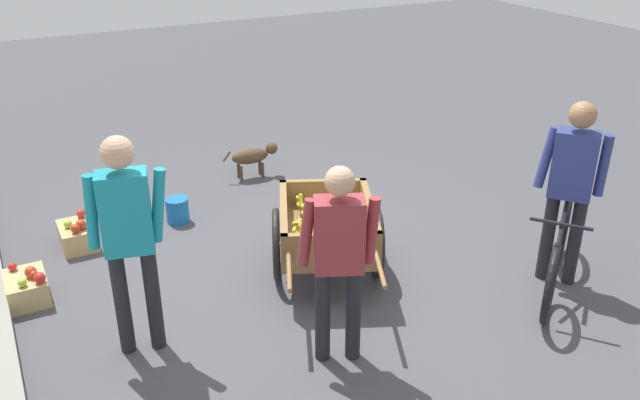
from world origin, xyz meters
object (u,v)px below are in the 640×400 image
object	(u,v)px
mixed_fruit_crate	(78,235)
dog	(253,156)
fruit_cart	(326,231)
bicycle	(558,252)
vendor_person	(339,250)
bystander_person	(128,228)
cyclist_person	(572,178)
plastic_bucket	(178,210)
apple_crate	(27,287)

from	to	relation	value
mixed_fruit_crate	dog	bearing A→B (deg)	-69.91
fruit_cart	bicycle	size ratio (longest dim) A/B	1.36
vendor_person	bicycle	distance (m)	2.16
bicycle	dog	xyz separation A→B (m)	(3.44, 1.35, -0.08)
bystander_person	mixed_fruit_crate	bearing A→B (deg)	4.80
fruit_cart	mixed_fruit_crate	world-z (taller)	fruit_cart
fruit_cart	dog	bearing A→B (deg)	-6.85
cyclist_person	plastic_bucket	distance (m)	3.79
vendor_person	bicycle	world-z (taller)	vendor_person
plastic_bucket	apple_crate	xyz separation A→B (m)	(-0.82, 1.53, -0.01)
bicycle	apple_crate	size ratio (longest dim) A/B	3.04
bicycle	cyclist_person	size ratio (longest dim) A/B	0.83
bicycle	apple_crate	world-z (taller)	bicycle
bystander_person	plastic_bucket	bearing A→B (deg)	-23.85
mixed_fruit_crate	bystander_person	world-z (taller)	bystander_person
fruit_cart	cyclist_person	distance (m)	2.08
vendor_person	apple_crate	xyz separation A→B (m)	(1.85, 1.92, -0.77)
apple_crate	mixed_fruit_crate	size ratio (longest dim) A/B	1.00
fruit_cart	cyclist_person	world-z (taller)	cyclist_person
fruit_cart	vendor_person	size ratio (longest dim) A/B	1.20
apple_crate	mixed_fruit_crate	distance (m)	0.93
cyclist_person	dog	bearing A→B (deg)	23.69
cyclist_person	bystander_person	world-z (taller)	bystander_person
bystander_person	cyclist_person	bearing A→B (deg)	-101.85
bicycle	bystander_person	world-z (taller)	bystander_person
apple_crate	bystander_person	xyz separation A→B (m)	(-1.08, -0.69, 0.89)
plastic_bucket	bystander_person	xyz separation A→B (m)	(-1.90, 0.84, 0.89)
vendor_person	cyclist_person	xyz separation A→B (m)	(0.04, -2.21, 0.08)
fruit_cart	plastic_bucket	bearing A→B (deg)	27.90
mixed_fruit_crate	bystander_person	size ratio (longest dim) A/B	0.26
vendor_person	bystander_person	size ratio (longest dim) A/B	0.90
vendor_person	mixed_fruit_crate	size ratio (longest dim) A/B	3.44
bicycle	plastic_bucket	world-z (taller)	bicycle
cyclist_person	plastic_bucket	size ratio (longest dim) A/B	6.30
dog	mixed_fruit_crate	distance (m)	2.28
bicycle	fruit_cart	bearing A→B (deg)	56.00
mixed_fruit_crate	bicycle	bearing A→B (deg)	-127.31
vendor_person	mixed_fruit_crate	bearing A→B (deg)	28.11
fruit_cart	apple_crate	distance (m)	2.54
plastic_bucket	mixed_fruit_crate	bearing A→B (deg)	93.85
bicycle	dog	distance (m)	3.69
fruit_cart	apple_crate	bearing A→B (deg)	71.50
cyclist_person	bicycle	bearing A→B (deg)	128.40
bystander_person	bicycle	bearing A→B (deg)	-103.80
vendor_person	bystander_person	xyz separation A→B (m)	(0.77, 1.24, 0.12)
bicycle	mixed_fruit_crate	world-z (taller)	bicycle
vendor_person	bicycle	bearing A→B (deg)	-91.36
plastic_bucket	apple_crate	bearing A→B (deg)	118.32
fruit_cart	bicycle	distance (m)	1.97
bicycle	bystander_person	xyz separation A→B (m)	(0.82, 3.33, 0.66)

